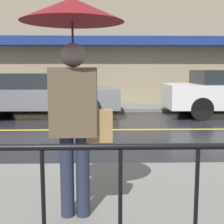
{
  "coord_description": "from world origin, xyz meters",
  "views": [
    {
      "loc": [
        0.13,
        -7.62,
        1.5
      ],
      "look_at": [
        0.29,
        -1.33,
        0.63
      ],
      "focal_mm": 50.0,
      "sensor_mm": 36.0,
      "label": 1
    }
  ],
  "objects": [
    {
      "name": "building_storefront",
      "position": [
        0.0,
        5.32,
        2.42
      ],
      "size": [
        28.0,
        0.85,
        4.82
      ],
      "color": "gray",
      "rests_on": "ground_plane"
    },
    {
      "name": "sidewalk_far",
      "position": [
        0.0,
        4.17,
        0.06
      ],
      "size": [
        28.0,
        2.06,
        0.11
      ],
      "color": "slate",
      "rests_on": "ground_plane"
    },
    {
      "name": "lane_marking",
      "position": [
        0.0,
        0.0,
        0.0
      ],
      "size": [
        25.2,
        0.12,
        0.01
      ],
      "color": "gold",
      "rests_on": "ground_plane"
    },
    {
      "name": "railing_foreground",
      "position": [
        -0.0,
        -5.97,
        0.74
      ],
      "size": [
        12.0,
        0.04,
        0.99
      ],
      "color": "black",
      "rests_on": "sidewalk_near"
    },
    {
      "name": "ground_plane",
      "position": [
        0.0,
        0.0,
        0.0
      ],
      "size": [
        80.0,
        80.0,
        0.0
      ],
      "primitive_type": "plane",
      "color": "black"
    },
    {
      "name": "car_grey",
      "position": [
        -1.84,
        2.17,
        0.73
      ],
      "size": [
        4.79,
        1.88,
        1.37
      ],
      "color": "slate",
      "rests_on": "ground_plane"
    },
    {
      "name": "sidewalk_near",
      "position": [
        0.0,
        -4.68,
        0.06
      ],
      "size": [
        28.0,
        3.08,
        0.11
      ],
      "color": "slate",
      "rests_on": "ground_plane"
    },
    {
      "name": "pedestrian",
      "position": [
        -0.14,
        -4.8,
        1.64
      ],
      "size": [
        0.92,
        0.92,
        2.0
      ],
      "color": "#23283D",
      "rests_on": "sidewalk_near"
    }
  ]
}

